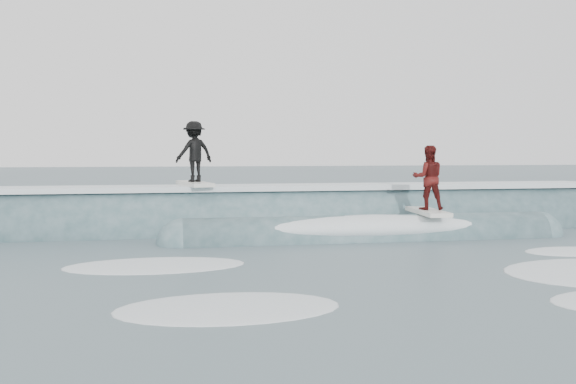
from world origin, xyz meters
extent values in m
plane|color=#40535E|center=(0.00, 0.00, 0.00)|extent=(160.00, 160.00, 0.00)
cylinder|color=#36565B|center=(0.00, 5.36, 0.00)|extent=(19.30, 2.19, 2.19)
cylinder|color=#36565B|center=(1.80, 3.16, 0.00)|extent=(9.00, 1.20, 1.20)
sphere|color=#36565B|center=(-2.70, 3.16, 0.00)|extent=(1.20, 1.20, 1.20)
sphere|color=#36565B|center=(6.30, 3.16, 0.00)|extent=(1.20, 1.20, 1.20)
cube|color=white|center=(0.00, 5.36, 1.17)|extent=(18.00, 1.30, 0.14)
ellipsoid|color=white|center=(1.80, 3.16, 0.30)|extent=(7.60, 1.30, 0.60)
cube|color=silver|center=(-2.32, 5.36, 1.29)|extent=(0.95, 2.07, 0.10)
imported|color=black|center=(-2.32, 5.36, 2.13)|extent=(1.18, 0.97, 1.59)
cube|color=silver|center=(3.28, 3.16, 0.65)|extent=(0.71, 2.04, 0.10)
imported|color=#460E0D|center=(3.28, 3.16, 1.49)|extent=(0.87, 0.74, 1.58)
ellipsoid|color=white|center=(-3.28, 0.49, 0.00)|extent=(3.43, 2.34, 0.10)
ellipsoid|color=white|center=(5.43, 0.51, 0.00)|extent=(2.33, 1.59, 0.10)
ellipsoid|color=white|center=(-2.26, -3.01, 0.00)|extent=(2.56, 1.75, 0.10)
cylinder|color=#36565B|center=(5.22, 18.00, 0.00)|extent=(22.00, 0.80, 0.80)
cylinder|color=#36565B|center=(-4.33, 22.00, 0.00)|extent=(22.00, 0.60, 0.60)
camera|label=1|loc=(-3.09, -11.64, 2.14)|focal=40.00mm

